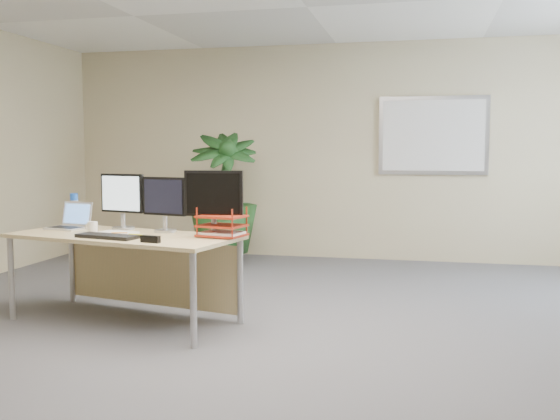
% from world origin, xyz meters
% --- Properties ---
extents(floor, '(8.00, 8.00, 0.00)m').
position_xyz_m(floor, '(0.00, 0.00, 0.00)').
color(floor, '#4C4C51').
rests_on(floor, ground).
extents(back_wall, '(7.00, 0.04, 2.70)m').
position_xyz_m(back_wall, '(0.00, 4.00, 1.35)').
color(back_wall, tan).
rests_on(back_wall, floor).
extents(whiteboard, '(1.30, 0.04, 0.95)m').
position_xyz_m(whiteboard, '(1.20, 3.97, 1.55)').
color(whiteboard, '#B2B2B7').
rests_on(whiteboard, back_wall).
extents(desk, '(1.96, 1.14, 0.71)m').
position_xyz_m(desk, '(-1.20, 0.74, 0.56)').
color(desk, '#D8BB7F').
rests_on(desk, floor).
extents(floor_plant, '(1.07, 1.07, 1.50)m').
position_xyz_m(floor_plant, '(-1.22, 3.19, 0.75)').
color(floor_plant, '#143716').
rests_on(floor_plant, floor).
extents(monitor_left, '(0.42, 0.19, 0.47)m').
position_xyz_m(monitor_left, '(-1.38, 0.94, 0.97)').
color(monitor_left, '#AEAEB3').
rests_on(monitor_left, desk).
extents(monitor_right, '(0.40, 0.18, 0.45)m').
position_xyz_m(monitor_right, '(-0.96, 0.85, 0.96)').
color(monitor_right, '#AEAEB3').
rests_on(monitor_right, desk).
extents(monitor_dark, '(0.46, 0.21, 0.51)m').
position_xyz_m(monitor_dark, '(-0.49, 0.71, 1.00)').
color(monitor_dark, '#AEAEB3').
rests_on(monitor_dark, desk).
extents(laptop, '(0.36, 0.33, 0.22)m').
position_xyz_m(laptop, '(-1.84, 0.89, 0.76)').
color(laptop, silver).
rests_on(laptop, desk).
extents(keyboard, '(0.52, 0.27, 0.03)m').
position_xyz_m(keyboard, '(-1.24, 0.42, 0.72)').
color(keyboard, black).
rests_on(keyboard, desk).
extents(coffee_mug, '(0.12, 0.08, 0.09)m').
position_xyz_m(coffee_mug, '(-1.51, 0.67, 0.75)').
color(coffee_mug, white).
rests_on(coffee_mug, desk).
extents(spiral_notebook, '(0.33, 0.27, 0.01)m').
position_xyz_m(spiral_notebook, '(-1.29, 0.66, 0.71)').
color(spiral_notebook, white).
rests_on(spiral_notebook, desk).
extents(orange_pen, '(0.13, 0.03, 0.01)m').
position_xyz_m(orange_pen, '(-1.24, 0.61, 0.72)').
color(orange_pen, orange).
rests_on(orange_pen, spiral_notebook).
extents(yellow_highlighter, '(0.13, 0.05, 0.02)m').
position_xyz_m(yellow_highlighter, '(-1.08, 0.57, 0.71)').
color(yellow_highlighter, yellow).
rests_on(yellow_highlighter, desk).
extents(water_bottle, '(0.07, 0.07, 0.29)m').
position_xyz_m(water_bottle, '(-1.91, 1.07, 0.84)').
color(water_bottle, '#AAB6C8').
rests_on(water_bottle, desk).
extents(letter_tray, '(0.39, 0.32, 0.16)m').
position_xyz_m(letter_tray, '(-0.41, 0.67, 0.78)').
color(letter_tray, '#9E2713').
rests_on(letter_tray, desk).
extents(stapler, '(0.16, 0.07, 0.05)m').
position_xyz_m(stapler, '(-0.82, 0.28, 0.73)').
color(stapler, black).
rests_on(stapler, desk).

